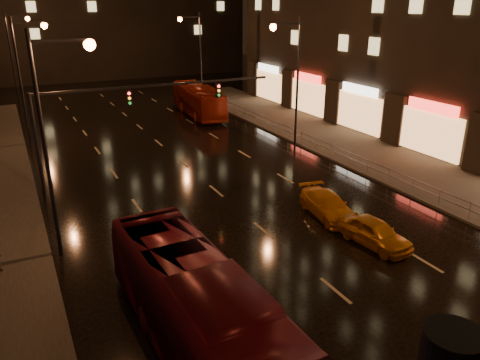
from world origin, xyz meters
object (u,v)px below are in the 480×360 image
object	(u,v)px
taxi_near	(374,232)
taxi_far	(328,205)
bus_red	(204,317)
bus_curb	(198,100)

from	to	relation	value
taxi_near	taxi_far	world-z (taller)	taxi_near
bus_red	taxi_far	distance (m)	12.57
bus_curb	taxi_far	world-z (taller)	bus_curb
bus_red	taxi_near	xyz separation A→B (m)	(10.22, 3.57, -0.99)
taxi_near	taxi_far	xyz separation A→B (m)	(0.00, 3.68, -0.04)
bus_red	bus_curb	xyz separation A→B (m)	(13.12, 33.55, -0.11)
bus_red	taxi_near	bearing A→B (deg)	16.86
taxi_far	bus_red	bearing A→B (deg)	-136.97
taxi_near	taxi_far	bearing A→B (deg)	83.58
bus_red	taxi_far	xyz separation A→B (m)	(10.22, 7.26, -1.02)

